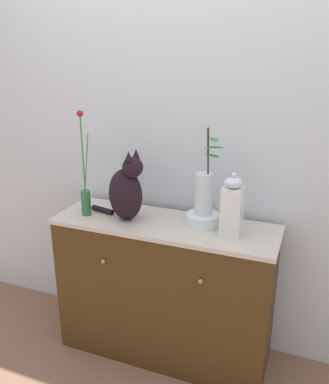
# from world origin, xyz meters

# --- Properties ---
(ground_plane) EXTENTS (6.00, 6.00, 0.00)m
(ground_plane) POSITION_xyz_m (0.00, 0.00, 0.00)
(ground_plane) COLOR #875F48
(wall_back) EXTENTS (4.40, 0.08, 2.60)m
(wall_back) POSITION_xyz_m (0.00, 0.28, 1.30)
(wall_back) COLOR silver
(wall_back) RESTS_ON ground_plane
(sideboard) EXTENTS (1.26, 0.43, 0.86)m
(sideboard) POSITION_xyz_m (0.00, -0.00, 0.43)
(sideboard) COLOR #442B11
(sideboard) RESTS_ON ground_plane
(cat_sitting) EXTENTS (0.37, 0.20, 0.41)m
(cat_sitting) POSITION_xyz_m (-0.21, -0.03, 1.03)
(cat_sitting) COLOR black
(cat_sitting) RESTS_ON sideboard
(vase_slim_green) EXTENTS (0.07, 0.05, 0.60)m
(vase_slim_green) POSITION_xyz_m (-0.46, -0.06, 1.00)
(vase_slim_green) COLOR #2C6C38
(vase_slim_green) RESTS_ON sideboard
(bowl_porcelain) EXTENTS (0.18, 0.18, 0.06)m
(bowl_porcelain) POSITION_xyz_m (0.20, 0.06, 0.89)
(bowl_porcelain) COLOR white
(bowl_porcelain) RESTS_ON sideboard
(vase_glass_clear) EXTENTS (0.15, 0.11, 0.48)m
(vase_glass_clear) POSITION_xyz_m (0.20, 0.06, 1.05)
(vase_glass_clear) COLOR silver
(vase_glass_clear) RESTS_ON bowl_porcelain
(jar_lidded_porcelain) EXTENTS (0.10, 0.10, 0.33)m
(jar_lidded_porcelain) POSITION_xyz_m (0.37, -0.01, 1.01)
(jar_lidded_porcelain) COLOR white
(jar_lidded_porcelain) RESTS_ON sideboard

